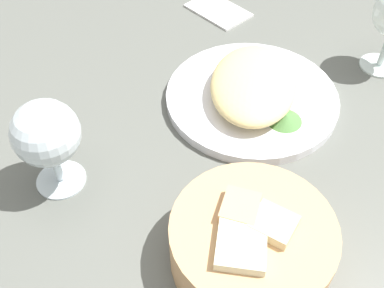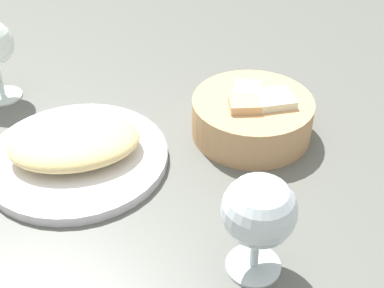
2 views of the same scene
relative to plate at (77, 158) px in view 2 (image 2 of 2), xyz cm
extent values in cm
cube|color=#595C56|center=(3.43, 0.10, -1.70)|extent=(140.00, 140.00, 2.00)
cylinder|color=white|center=(0.00, 0.00, 0.00)|extent=(24.98, 24.98, 1.40)
ellipsoid|color=#E0C680|center=(0.00, 0.00, 2.62)|extent=(17.96, 12.53, 3.83)
cone|color=#497B3B|center=(4.63, 4.96, 1.45)|extent=(4.87, 4.87, 1.51)
cylinder|color=tan|center=(25.31, 2.43, 2.20)|extent=(17.44, 17.44, 5.81)
cube|color=beige|center=(27.95, 1.38, 3.58)|extent=(5.55, 5.04, 5.37)
cube|color=beige|center=(24.89, 4.27, 4.19)|extent=(5.11, 5.35, 4.27)
cube|color=tan|center=(23.57, 0.76, 4.27)|extent=(4.56, 4.20, 4.16)
cylinder|color=silver|center=(19.15, -21.84, -0.40)|extent=(6.16, 6.16, 0.60)
cylinder|color=silver|center=(19.15, -21.84, 1.94)|extent=(1.00, 1.00, 4.08)
sphere|color=silver|center=(19.15, -21.84, 7.93)|extent=(7.89, 7.89, 7.89)
cylinder|color=silver|center=(-12.00, 19.19, -0.40)|extent=(6.12, 6.12, 0.60)
camera|label=1|loc=(51.44, 0.97, 45.57)|focal=43.53mm
camera|label=2|loc=(5.92, -58.20, 45.64)|focal=49.29mm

